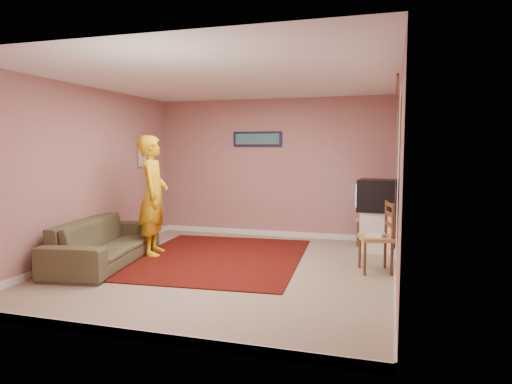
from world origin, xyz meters
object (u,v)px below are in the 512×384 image
(chair_b, at_px, (376,229))
(person, at_px, (153,196))
(tv_cabinet, at_px, (376,231))
(sofa, at_px, (105,241))
(crt_tv, at_px, (377,195))
(chair_a, at_px, (372,213))

(chair_b, xyz_separation_m, person, (-3.38, 0.05, 0.35))
(tv_cabinet, height_order, person, person)
(sofa, height_order, person, person)
(tv_cabinet, distance_m, chair_b, 1.33)
(tv_cabinet, bearing_deg, sofa, -152.30)
(crt_tv, xyz_separation_m, person, (-3.34, -1.26, 0.02))
(chair_a, height_order, chair_b, chair_b)
(crt_tv, bearing_deg, sofa, -147.44)
(sofa, bearing_deg, chair_a, -67.29)
(tv_cabinet, distance_m, person, 3.63)
(tv_cabinet, relative_size, crt_tv, 1.01)
(chair_b, bearing_deg, chair_a, 169.94)
(tv_cabinet, xyz_separation_m, sofa, (-3.75, -1.97, -0.00))
(chair_a, relative_size, person, 0.28)
(chair_a, height_order, person, person)
(person, bearing_deg, tv_cabinet, -88.03)
(tv_cabinet, distance_m, sofa, 4.24)
(chair_a, distance_m, sofa, 4.35)
(crt_tv, bearing_deg, chair_b, -83.53)
(chair_b, distance_m, sofa, 3.85)
(tv_cabinet, relative_size, person, 0.35)
(chair_a, xyz_separation_m, sofa, (-3.66, -2.34, -0.25))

